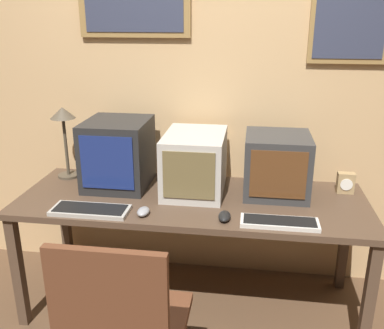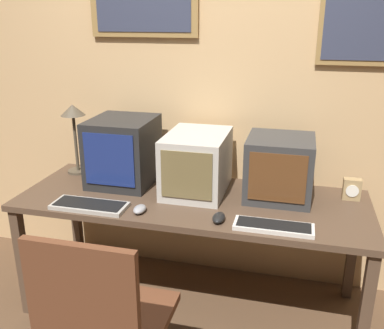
# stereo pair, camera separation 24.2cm
# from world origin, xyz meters

# --- Properties ---
(wall_back) EXTENTS (8.00, 0.08, 2.60)m
(wall_back) POSITION_xyz_m (0.00, 1.32, 1.31)
(wall_back) COLOR tan
(wall_back) RESTS_ON ground_plane
(desk) EXTENTS (2.02, 0.74, 0.73)m
(desk) POSITION_xyz_m (0.00, 0.86, 0.66)
(desk) COLOR #4C3828
(desk) RESTS_ON ground_plane
(monitor_left) EXTENTS (0.38, 0.42, 0.41)m
(monitor_left) POSITION_xyz_m (-0.48, 1.00, 0.94)
(monitor_left) COLOR black
(monitor_left) RESTS_ON desk
(monitor_center) EXTENTS (0.35, 0.49, 0.35)m
(monitor_center) POSITION_xyz_m (0.00, 0.97, 0.91)
(monitor_center) COLOR #B7B2A8
(monitor_center) RESTS_ON desk
(monitor_right) EXTENTS (0.37, 0.39, 0.36)m
(monitor_right) POSITION_xyz_m (0.48, 1.00, 0.91)
(monitor_right) COLOR #333333
(monitor_right) RESTS_ON desk
(keyboard_main) EXTENTS (0.42, 0.17, 0.03)m
(keyboard_main) POSITION_xyz_m (-0.52, 0.59, 0.75)
(keyboard_main) COLOR #A8A399
(keyboard_main) RESTS_ON desk
(keyboard_side) EXTENTS (0.40, 0.13, 0.03)m
(keyboard_side) POSITION_xyz_m (0.49, 0.58, 0.75)
(keyboard_side) COLOR beige
(keyboard_side) RESTS_ON desk
(mouse_near_keyboard) EXTENTS (0.06, 0.10, 0.04)m
(mouse_near_keyboard) POSITION_xyz_m (-0.22, 0.60, 0.75)
(mouse_near_keyboard) COLOR gray
(mouse_near_keyboard) RESTS_ON desk
(mouse_far_corner) EXTENTS (0.06, 0.12, 0.04)m
(mouse_far_corner) POSITION_xyz_m (0.21, 0.60, 0.75)
(mouse_far_corner) COLOR black
(mouse_far_corner) RESTS_ON desk
(desk_clock) EXTENTS (0.10, 0.06, 0.13)m
(desk_clock) POSITION_xyz_m (0.90, 1.06, 0.80)
(desk_clock) COLOR #A38456
(desk_clock) RESTS_ON desk
(desk_lamp) EXTENTS (0.16, 0.16, 0.46)m
(desk_lamp) POSITION_xyz_m (-0.86, 1.09, 1.09)
(desk_lamp) COLOR #4C4233
(desk_lamp) RESTS_ON desk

